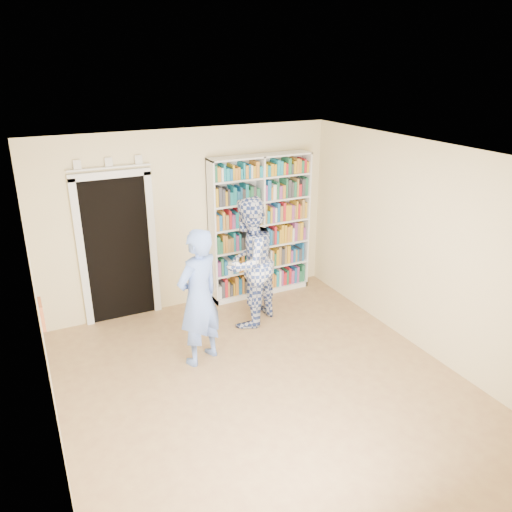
% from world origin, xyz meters
% --- Properties ---
extents(floor, '(5.00, 5.00, 0.00)m').
position_xyz_m(floor, '(0.00, 0.00, 0.00)').
color(floor, '#966948').
rests_on(floor, ground).
extents(ceiling, '(5.00, 5.00, 0.00)m').
position_xyz_m(ceiling, '(0.00, 0.00, 2.70)').
color(ceiling, white).
rests_on(ceiling, wall_back).
extents(wall_back, '(4.50, 0.00, 4.50)m').
position_xyz_m(wall_back, '(0.00, 2.50, 1.35)').
color(wall_back, beige).
rests_on(wall_back, floor).
extents(wall_left, '(0.00, 5.00, 5.00)m').
position_xyz_m(wall_left, '(-2.25, 0.00, 1.35)').
color(wall_left, beige).
rests_on(wall_left, floor).
extents(wall_right, '(0.00, 5.00, 5.00)m').
position_xyz_m(wall_right, '(2.25, 0.00, 1.35)').
color(wall_right, beige).
rests_on(wall_right, floor).
extents(bookshelf, '(1.64, 0.31, 2.26)m').
position_xyz_m(bookshelf, '(1.09, 2.34, 1.14)').
color(bookshelf, white).
rests_on(bookshelf, floor).
extents(doorway, '(1.10, 0.08, 2.43)m').
position_xyz_m(doorway, '(-1.10, 2.48, 1.18)').
color(doorway, black).
rests_on(doorway, floor).
extents(wall_art, '(0.03, 0.25, 0.25)m').
position_xyz_m(wall_art, '(-2.23, 0.20, 1.40)').
color(wall_art, brown).
rests_on(wall_art, wall_left).
extents(man_blue, '(0.76, 0.65, 1.77)m').
position_xyz_m(man_blue, '(-0.47, 0.88, 0.88)').
color(man_blue, '#678BE6').
rests_on(man_blue, floor).
extents(man_plaid, '(1.15, 1.09, 1.88)m').
position_xyz_m(man_plaid, '(0.49, 1.51, 0.94)').
color(man_plaid, navy).
rests_on(man_plaid, floor).
extents(paper_sheet, '(0.19, 0.13, 0.31)m').
position_xyz_m(paper_sheet, '(0.65, 1.34, 1.05)').
color(paper_sheet, white).
rests_on(paper_sheet, man_plaid).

